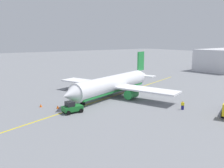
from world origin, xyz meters
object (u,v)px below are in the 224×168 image
object	(u,v)px
refueling_worker	(183,106)
safety_cone_wingtip	(58,107)
pushback_tug	(72,107)
airplane	(113,85)
safety_cone_nose	(41,106)

from	to	relation	value
refueling_worker	safety_cone_wingtip	bearing A→B (deg)	-36.90
pushback_tug	refueling_worker	distance (m)	21.15
pushback_tug	safety_cone_wingtip	bearing A→B (deg)	-75.15
airplane	safety_cone_nose	bearing A→B (deg)	-2.01
refueling_worker	safety_cone_wingtip	world-z (taller)	refueling_worker
safety_cone_nose	safety_cone_wingtip	distance (m)	3.82
pushback_tug	safety_cone_nose	size ratio (longest dim) A/B	5.96
pushback_tug	safety_cone_wingtip	size ratio (longest dim) A/B	5.68
pushback_tug	safety_cone_wingtip	xyz separation A→B (m)	(1.08, -4.08, -0.69)
pushback_tug	airplane	bearing A→B (deg)	-155.08
refueling_worker	airplane	bearing A→B (deg)	-75.61
pushback_tug	refueling_worker	world-z (taller)	pushback_tug
safety_cone_nose	refueling_worker	bearing A→B (deg)	141.01
airplane	refueling_worker	world-z (taller)	airplane
airplane	safety_cone_nose	world-z (taller)	airplane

